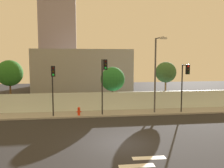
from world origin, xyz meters
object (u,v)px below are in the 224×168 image
at_px(traffic_light_left, 185,78).
at_px(traffic_light_center, 104,75).
at_px(fire_hydrant, 79,111).
at_px(street_lamp_curbside, 156,69).
at_px(traffic_light_right, 53,80).
at_px(roadside_tree_midleft, 113,79).
at_px(roadside_tree_midright, 166,72).
at_px(roadside_tree_leftmost, 10,73).

height_order(traffic_light_left, traffic_light_center, traffic_light_center).
height_order(traffic_light_left, fire_hydrant, traffic_light_left).
bearing_deg(street_lamp_curbside, traffic_light_right, -176.78).
distance_m(traffic_light_left, street_lamp_curbside, 2.77).
height_order(roadside_tree_midleft, roadside_tree_midright, roadside_tree_midright).
xyz_separation_m(traffic_light_right, roadside_tree_midright, (11.71, 3.84, 0.37)).
height_order(traffic_light_center, fire_hydrant, traffic_light_center).
height_order(traffic_light_left, roadside_tree_midleft, traffic_light_left).
xyz_separation_m(traffic_light_left, roadside_tree_leftmost, (-16.68, 4.01, 0.32)).
bearing_deg(roadside_tree_midleft, roadside_tree_midright, 0.00).
bearing_deg(traffic_light_left, street_lamp_curbside, 164.59).
bearing_deg(roadside_tree_midright, traffic_light_center, -152.04).
bearing_deg(roadside_tree_leftmost, traffic_light_left, -13.52).
bearing_deg(traffic_light_left, fire_hydrant, 176.17).
bearing_deg(fire_hydrant, roadside_tree_midleft, 42.81).
relative_size(fire_hydrant, roadside_tree_midright, 0.15).
height_order(traffic_light_left, traffic_light_right, traffic_light_left).
xyz_separation_m(traffic_light_right, roadside_tree_leftmost, (-4.60, 3.84, 0.42)).
bearing_deg(traffic_light_center, roadside_tree_midright, 27.96).
relative_size(traffic_light_left, traffic_light_center, 0.91).
bearing_deg(street_lamp_curbside, roadside_tree_leftmost, 166.82).
relative_size(roadside_tree_leftmost, roadside_tree_midright, 1.04).
distance_m(traffic_light_left, roadside_tree_midright, 4.04).
distance_m(traffic_light_left, traffic_light_center, 7.62).
height_order(street_lamp_curbside, roadside_tree_leftmost, street_lamp_curbside).
bearing_deg(traffic_light_center, traffic_light_left, -1.21).
relative_size(traffic_light_center, roadside_tree_leftmost, 0.98).
height_order(traffic_light_right, fire_hydrant, traffic_light_right).
distance_m(traffic_light_center, roadside_tree_leftmost, 9.85).
relative_size(traffic_light_right, roadside_tree_midright, 0.91).
bearing_deg(traffic_light_center, street_lamp_curbside, 6.16).
bearing_deg(roadside_tree_leftmost, traffic_light_center, -23.02).
height_order(traffic_light_center, roadside_tree_midleft, traffic_light_center).
bearing_deg(traffic_light_right, roadside_tree_midright, 18.15).
distance_m(traffic_light_left, roadside_tree_leftmost, 17.15).
distance_m(roadside_tree_leftmost, roadside_tree_midright, 16.32).
relative_size(traffic_light_right, street_lamp_curbside, 0.64).
distance_m(street_lamp_curbside, roadside_tree_midright, 4.00).
distance_m(traffic_light_center, traffic_light_right, 4.48).
bearing_deg(roadside_tree_midleft, fire_hydrant, -137.19).
relative_size(traffic_light_center, roadside_tree_midright, 1.02).
bearing_deg(fire_hydrant, traffic_light_right, -167.50).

